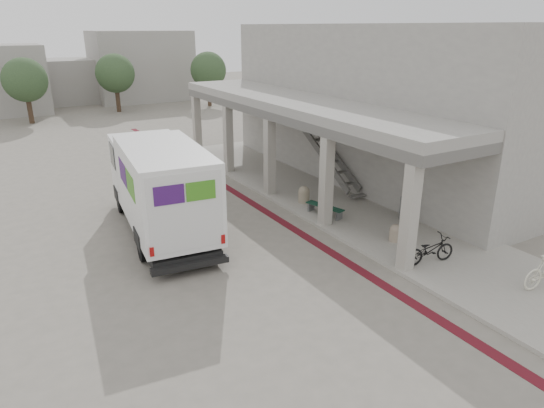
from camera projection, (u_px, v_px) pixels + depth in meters
ground at (283, 244)px, 16.33m from camera, size 120.00×120.00×0.00m
bike_lane_stripe at (278, 219)px, 18.42m from camera, size 0.35×40.00×0.01m
sidewalk at (373, 220)px, 18.21m from camera, size 4.40×28.00×0.12m
transit_building at (359, 108)px, 22.04m from camera, size 7.60×17.00×7.00m
distant_backdrop at (44, 76)px, 43.07m from camera, size 28.00×10.00×6.50m
tree_left at (25, 80)px, 35.50m from camera, size 3.20×3.20×4.80m
tree_mid at (115, 73)px, 40.45m from camera, size 3.20×3.20×4.80m
tree_right at (208, 70)px, 43.45m from camera, size 3.20×3.20×4.80m
fedex_truck at (160, 185)px, 16.75m from camera, size 3.12×7.83×3.26m
bench at (325, 208)px, 18.39m from camera, size 0.77×1.64×0.38m
bollard_near at (395, 233)px, 16.17m from camera, size 0.39×0.39×0.59m
bollard_far at (304, 194)px, 19.73m from camera, size 0.46×0.46×0.69m
utility_cabinet at (409, 208)px, 17.88m from camera, size 0.53×0.63×0.91m
bicycle_black at (430, 250)px, 14.61m from camera, size 1.74×0.87×0.87m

